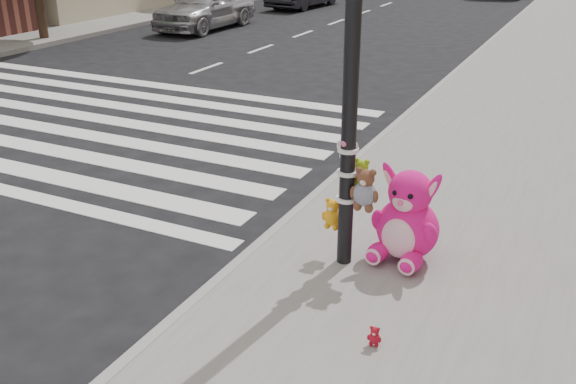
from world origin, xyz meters
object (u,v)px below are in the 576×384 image
Objects in this scene: signal_pole at (352,121)px; pink_bunny at (407,222)px; car_silver_far at (205,7)px; red_teddy at (375,336)px.

pink_bunny is (0.55, 0.36, -1.17)m from signal_pole.
pink_bunny is 0.24× the size of car_silver_far.
pink_bunny is at bearing -49.38° from car_silver_far.
pink_bunny is 5.56× the size of red_teddy.
red_teddy is at bearing -52.11° from car_silver_far.
signal_pole is 3.68× the size of pink_bunny.
red_teddy is 18.85m from car_silver_far.
pink_bunny is at bearing 93.13° from red_teddy.
signal_pole is 20.44× the size of red_teddy.
car_silver_far is (-11.43, 14.98, 0.53)m from red_teddy.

